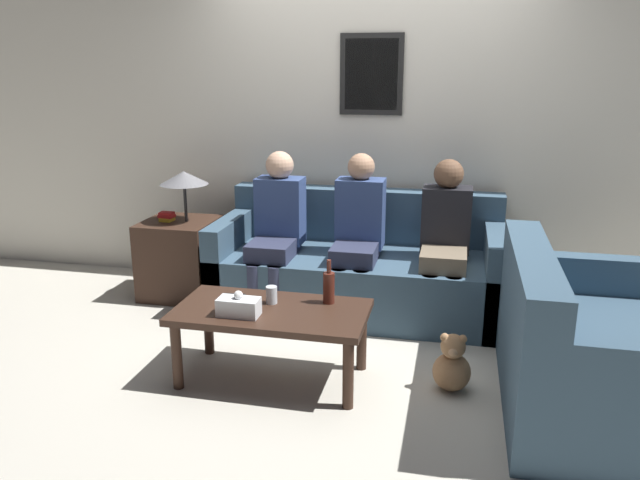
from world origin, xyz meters
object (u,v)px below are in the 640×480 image
(person_middle, at_px, (358,231))
(couch_main, at_px, (359,269))
(coffee_table, at_px, (271,319))
(wine_bottle, at_px, (329,287))
(person_left, at_px, (276,227))
(person_right, at_px, (445,236))
(teddy_bear, at_px, (452,366))
(drinking_glass, at_px, (272,295))
(couch_side, at_px, (588,356))

(person_middle, bearing_deg, couch_main, 94.38)
(coffee_table, bearing_deg, person_middle, 73.49)
(couch_main, xyz_separation_m, wine_bottle, (-0.01, -1.05, 0.24))
(person_left, height_order, person_right, person_left)
(coffee_table, distance_m, person_right, 1.45)
(person_left, relative_size, teddy_bear, 3.48)
(drinking_glass, xyz_separation_m, person_left, (-0.25, 0.96, 0.15))
(person_right, bearing_deg, couch_main, 167.92)
(wine_bottle, height_order, teddy_bear, wine_bottle)
(teddy_bear, bearing_deg, wine_bottle, 174.39)
(coffee_table, relative_size, wine_bottle, 4.19)
(person_left, distance_m, person_middle, 0.59)
(person_left, height_order, person_middle, same)
(wine_bottle, bearing_deg, person_right, 55.68)
(person_left, xyz_separation_m, person_middle, (0.59, 0.03, -0.00))
(couch_side, bearing_deg, teddy_bear, 86.28)
(person_left, bearing_deg, teddy_bear, -36.26)
(couch_main, height_order, coffee_table, couch_main)
(couch_side, distance_m, wine_bottle, 1.44)
(couch_main, bearing_deg, coffee_table, -104.15)
(couch_main, height_order, person_left, person_left)
(couch_side, bearing_deg, coffee_table, 91.62)
(wine_bottle, bearing_deg, person_left, 123.16)
(drinking_glass, xyz_separation_m, person_middle, (0.34, 0.99, 0.15))
(drinking_glass, relative_size, person_right, 0.09)
(wine_bottle, bearing_deg, coffee_table, -151.27)
(person_left, bearing_deg, wine_bottle, -56.84)
(couch_side, distance_m, drinking_glass, 1.75)
(person_right, bearing_deg, coffee_table, -130.55)
(person_right, bearing_deg, wine_bottle, -124.32)
(person_middle, height_order, person_right, person_middle)
(couch_main, relative_size, wine_bottle, 7.95)
(wine_bottle, xyz_separation_m, person_left, (-0.58, 0.88, 0.11))
(couch_side, xyz_separation_m, teddy_bear, (-0.69, 0.04, -0.15))
(couch_main, height_order, couch_side, same)
(wine_bottle, distance_m, person_left, 1.06)
(person_middle, height_order, teddy_bear, person_middle)
(person_right, relative_size, teddy_bear, 3.40)
(couch_side, relative_size, drinking_glass, 13.78)
(coffee_table, relative_size, person_left, 0.94)
(coffee_table, bearing_deg, teddy_bear, 5.22)
(couch_side, xyz_separation_m, person_middle, (-1.40, 1.02, 0.34))
(couch_main, bearing_deg, person_middle, -85.62)
(couch_side, xyz_separation_m, person_right, (-0.79, 1.04, 0.33))
(couch_main, bearing_deg, teddy_bear, -57.53)
(teddy_bear, bearing_deg, couch_main, 122.47)
(wine_bottle, relative_size, person_right, 0.23)
(couch_main, relative_size, person_middle, 1.78)
(drinking_glass, height_order, person_left, person_left)
(couch_main, xyz_separation_m, couch_side, (1.41, -1.17, 0.00))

